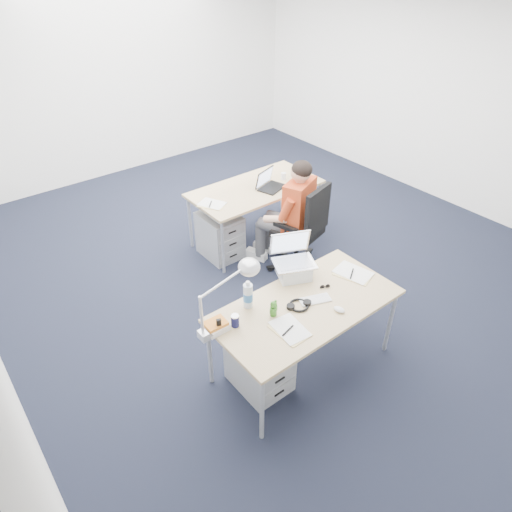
{
  "coord_description": "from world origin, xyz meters",
  "views": [
    {
      "loc": [
        -2.94,
        -3.45,
        3.23
      ],
      "look_at": [
        -0.85,
        -0.8,
        0.85
      ],
      "focal_mm": 32.0,
      "sensor_mm": 36.0,
      "label": 1
    }
  ],
  "objects_px": {
    "office_chair": "(299,245)",
    "desk_near": "(306,309)",
    "far_cup": "(284,176)",
    "drawer_pedestal_far": "(220,235)",
    "can_koozie": "(235,321)",
    "bear_figurine": "(274,308)",
    "desk_far": "(256,191)",
    "seated_person": "(287,214)",
    "computer_mouse": "(339,310)",
    "wireless_keyboard": "(315,300)",
    "sunglasses": "(325,287)",
    "cordless_phone": "(219,326)",
    "headphones": "(299,305)",
    "desk_lamp": "(220,301)",
    "silver_laptop": "(294,259)",
    "dark_laptop": "(272,179)",
    "book_stack": "(216,326)",
    "drawer_pedestal_near": "(260,361)",
    "water_bottle": "(248,294)"
  },
  "relations": [
    {
      "from": "computer_mouse",
      "to": "bear_figurine",
      "type": "bearing_deg",
      "value": 133.28
    },
    {
      "from": "bear_figurine",
      "to": "dark_laptop",
      "type": "height_order",
      "value": "dark_laptop"
    },
    {
      "from": "drawer_pedestal_near",
      "to": "far_cup",
      "type": "relative_size",
      "value": 6.18
    },
    {
      "from": "water_bottle",
      "to": "bear_figurine",
      "type": "distance_m",
      "value": 0.24
    },
    {
      "from": "drawer_pedestal_far",
      "to": "desk_near",
      "type": "bearing_deg",
      "value": -102.79
    },
    {
      "from": "desk_near",
      "to": "drawer_pedestal_near",
      "type": "relative_size",
      "value": 2.91
    },
    {
      "from": "book_stack",
      "to": "far_cup",
      "type": "relative_size",
      "value": 2.03
    },
    {
      "from": "silver_laptop",
      "to": "far_cup",
      "type": "height_order",
      "value": "silver_laptop"
    },
    {
      "from": "drawer_pedestal_far",
      "to": "bear_figurine",
      "type": "xyz_separation_m",
      "value": [
        -0.73,
        -1.85,
        0.53
      ]
    },
    {
      "from": "wireless_keyboard",
      "to": "bear_figurine",
      "type": "bearing_deg",
      "value": -169.97
    },
    {
      "from": "desk_near",
      "to": "headphones",
      "type": "relative_size",
      "value": 7.43
    },
    {
      "from": "far_cup",
      "to": "silver_laptop",
      "type": "bearing_deg",
      "value": -128.57
    },
    {
      "from": "desk_far",
      "to": "can_koozie",
      "type": "bearing_deg",
      "value": -132.17
    },
    {
      "from": "desk_far",
      "to": "desk_lamp",
      "type": "xyz_separation_m",
      "value": [
        -1.71,
        -1.74,
        0.33
      ]
    },
    {
      "from": "headphones",
      "to": "desk_lamp",
      "type": "relative_size",
      "value": 0.38
    },
    {
      "from": "sunglasses",
      "to": "cordless_phone",
      "type": "bearing_deg",
      "value": -161.69
    },
    {
      "from": "sunglasses",
      "to": "far_cup",
      "type": "xyz_separation_m",
      "value": [
        1.13,
        1.83,
        0.03
      ]
    },
    {
      "from": "desk_near",
      "to": "far_cup",
      "type": "relative_size",
      "value": 17.99
    },
    {
      "from": "desk_lamp",
      "to": "far_cup",
      "type": "distance_m",
      "value": 2.72
    },
    {
      "from": "office_chair",
      "to": "can_koozie",
      "type": "bearing_deg",
      "value": -163.9
    },
    {
      "from": "water_bottle",
      "to": "seated_person",
      "type": "bearing_deg",
      "value": 37.52
    },
    {
      "from": "office_chair",
      "to": "dark_laptop",
      "type": "relative_size",
      "value": 3.35
    },
    {
      "from": "drawer_pedestal_far",
      "to": "drawer_pedestal_near",
      "type": "bearing_deg",
      "value": -115.2
    },
    {
      "from": "desk_far",
      "to": "drawer_pedestal_far",
      "type": "relative_size",
      "value": 2.91
    },
    {
      "from": "wireless_keyboard",
      "to": "can_koozie",
      "type": "relative_size",
      "value": 2.51
    },
    {
      "from": "seated_person",
      "to": "bear_figurine",
      "type": "distance_m",
      "value": 1.76
    },
    {
      "from": "bear_figurine",
      "to": "cordless_phone",
      "type": "height_order",
      "value": "bear_figurine"
    },
    {
      "from": "silver_laptop",
      "to": "desk_far",
      "type": "bearing_deg",
      "value": 86.88
    },
    {
      "from": "drawer_pedestal_far",
      "to": "can_koozie",
      "type": "relative_size",
      "value": 5.22
    },
    {
      "from": "desk_near",
      "to": "sunglasses",
      "type": "relative_size",
      "value": 17.35
    },
    {
      "from": "silver_laptop",
      "to": "cordless_phone",
      "type": "distance_m",
      "value": 0.95
    },
    {
      "from": "drawer_pedestal_near",
      "to": "drawer_pedestal_far",
      "type": "relative_size",
      "value": 1.0
    },
    {
      "from": "office_chair",
      "to": "desk_near",
      "type": "bearing_deg",
      "value": -146.42
    },
    {
      "from": "bear_figurine",
      "to": "dark_laptop",
      "type": "bearing_deg",
      "value": 41.24
    },
    {
      "from": "wireless_keyboard",
      "to": "can_koozie",
      "type": "xyz_separation_m",
      "value": [
        -0.7,
        0.17,
        0.05
      ]
    },
    {
      "from": "computer_mouse",
      "to": "bear_figurine",
      "type": "distance_m",
      "value": 0.54
    },
    {
      "from": "drawer_pedestal_near",
      "to": "silver_laptop",
      "type": "bearing_deg",
      "value": 24.32
    },
    {
      "from": "headphones",
      "to": "wireless_keyboard",
      "type": "bearing_deg",
      "value": 9.31
    },
    {
      "from": "wireless_keyboard",
      "to": "dark_laptop",
      "type": "relative_size",
      "value": 0.82
    },
    {
      "from": "seated_person",
      "to": "wireless_keyboard",
      "type": "height_order",
      "value": "seated_person"
    },
    {
      "from": "drawer_pedestal_near",
      "to": "drawer_pedestal_far",
      "type": "xyz_separation_m",
      "value": [
        0.87,
        1.84,
        0.0
      ]
    },
    {
      "from": "desk_far",
      "to": "office_chair",
      "type": "bearing_deg",
      "value": -90.1
    },
    {
      "from": "seated_person",
      "to": "bear_figurine",
      "type": "xyz_separation_m",
      "value": [
        -1.24,
        -1.24,
        0.15
      ]
    },
    {
      "from": "silver_laptop",
      "to": "computer_mouse",
      "type": "distance_m",
      "value": 0.6
    },
    {
      "from": "desk_lamp",
      "to": "dark_laptop",
      "type": "distance_m",
      "value": 2.45
    },
    {
      "from": "wireless_keyboard",
      "to": "seated_person",
      "type": "bearing_deg",
      "value": 78.3
    },
    {
      "from": "seated_person",
      "to": "drawer_pedestal_far",
      "type": "distance_m",
      "value": 0.88
    },
    {
      "from": "seated_person",
      "to": "cordless_phone",
      "type": "height_order",
      "value": "seated_person"
    },
    {
      "from": "office_chair",
      "to": "sunglasses",
      "type": "distance_m",
      "value": 1.36
    },
    {
      "from": "can_koozie",
      "to": "bear_figurine",
      "type": "bearing_deg",
      "value": -16.61
    }
  ]
}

